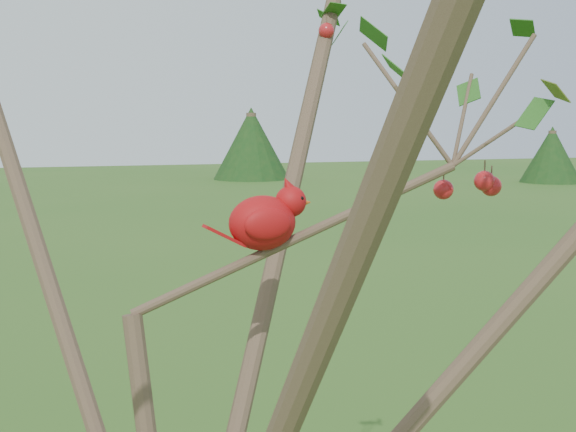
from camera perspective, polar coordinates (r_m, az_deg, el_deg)
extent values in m
sphere|color=#B1181C|center=(1.88, 3.05, 14.41)|extent=(0.04, 0.04, 0.04)
sphere|color=#B1181C|center=(1.46, 15.76, 2.29)|extent=(0.04, 0.04, 0.04)
sphere|color=#B1181C|center=(1.46, 12.18, 2.06)|extent=(0.04, 0.04, 0.04)
sphere|color=#B1181C|center=(1.45, 15.25, 2.69)|extent=(0.04, 0.04, 0.04)
ellipsoid|color=#B30F10|center=(1.29, -2.04, -0.55)|extent=(0.13, 0.10, 0.10)
sphere|color=#B30F10|center=(1.31, 0.21, 1.15)|extent=(0.06, 0.06, 0.06)
cone|color=#B30F10|center=(1.30, 0.02, 2.39)|extent=(0.04, 0.03, 0.04)
cone|color=#D85914|center=(1.32, 1.35, 1.08)|extent=(0.03, 0.02, 0.02)
ellipsoid|color=black|center=(1.32, 0.97, 1.02)|extent=(0.02, 0.03, 0.03)
cube|color=#B30F10|center=(1.27, -5.04, -1.57)|extent=(0.08, 0.03, 0.04)
ellipsoid|color=#B30F10|center=(1.32, -2.83, -0.23)|extent=(0.09, 0.03, 0.06)
ellipsoid|color=#B30F10|center=(1.25, -1.61, -0.65)|extent=(0.09, 0.03, 0.06)
cylinder|color=#4A3727|center=(30.38, -2.92, 5.54)|extent=(0.42, 0.42, 2.77)
cone|color=#133713|center=(30.38, -2.92, 5.76)|extent=(3.23, 3.23, 3.00)
cylinder|color=#4A3727|center=(30.39, 20.09, 4.43)|extent=(0.31, 0.31, 2.04)
cone|color=#133713|center=(30.38, 20.10, 4.59)|extent=(2.39, 2.39, 2.21)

